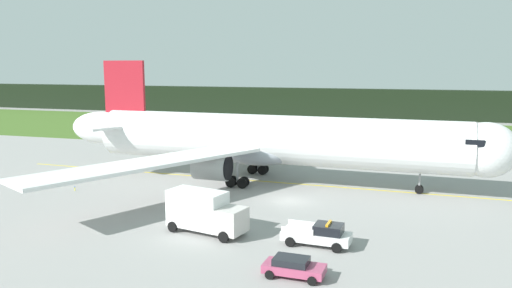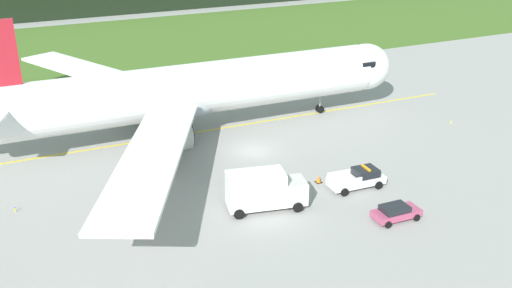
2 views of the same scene
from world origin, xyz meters
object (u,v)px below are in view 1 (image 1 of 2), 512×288
(airliner, at_px, (269,141))
(ops_pickup_truck, at_px, (319,234))
(catering_truck, at_px, (204,211))
(apron_cone, at_px, (292,228))
(staff_car, at_px, (293,267))

(airliner, xyz_separation_m, ops_pickup_truck, (9.45, -19.41, -4.07))
(catering_truck, xyz_separation_m, apron_cone, (6.90, 2.24, -1.47))
(airliner, height_order, catering_truck, airliner)
(staff_car, bearing_deg, apron_cone, 103.90)
(airliner, distance_m, staff_car, 27.43)
(airliner, xyz_separation_m, catering_truck, (-0.17, -19.21, -3.14))
(airliner, bearing_deg, staff_car, -70.91)
(airliner, bearing_deg, catering_truck, -90.51)
(apron_cone, bearing_deg, catering_truck, -162.00)
(ops_pickup_truck, bearing_deg, apron_cone, 138.19)
(ops_pickup_truck, relative_size, apron_cone, 7.25)
(catering_truck, bearing_deg, apron_cone, 18.00)
(airliner, relative_size, staff_car, 13.16)
(ops_pickup_truck, height_order, catering_truck, catering_truck)
(ops_pickup_truck, distance_m, catering_truck, 9.67)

